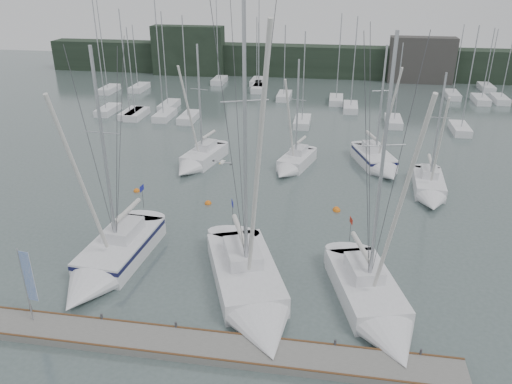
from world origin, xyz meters
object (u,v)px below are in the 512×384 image
sailboat_mid_b (197,161)px  buoy_b (337,211)px  sailboat_near_center (253,297)px  sailboat_near_right (377,310)px  sailboat_near_left (107,264)px  buoy_d (336,210)px  sailboat_mid_d (379,163)px  buoy_c (137,191)px  sailboat_mid_e (430,191)px  sailboat_mid_c (292,165)px  dock_banner (27,280)px  buoy_a (208,204)px

sailboat_mid_b → buoy_b: 14.85m
sailboat_near_center → sailboat_near_right: (6.64, 0.03, -0.04)m
sailboat_near_left → buoy_b: sailboat_near_left is taller
sailboat_near_center → buoy_d: 13.50m
buoy_b → sailboat_mid_b: bearing=151.1°
sailboat_near_center → sailboat_mid_d: size_ratio=1.59×
buoy_b → buoy_c: 16.53m
sailboat_near_center → sailboat_mid_b: size_ratio=1.60×
sailboat_near_right → sailboat_mid_e: 17.23m
sailboat_near_left → sailboat_mid_c: bearing=66.8°
dock_banner → sailboat_mid_b: bearing=92.3°
sailboat_mid_c → buoy_c: bearing=-134.8°
sailboat_mid_b → sailboat_mid_c: bearing=16.5°
sailboat_mid_d → sailboat_near_right: bearing=-111.5°
sailboat_mid_d → buoy_d: bearing=-130.0°
sailboat_mid_c → sailboat_mid_e: 12.22m
sailboat_near_center → dock_banner: (-10.76, -3.49, 2.30)m
sailboat_mid_b → buoy_c: 7.15m
sailboat_mid_c → sailboat_near_center: bearing=-74.2°
sailboat_mid_c → sailboat_near_right: bearing=-56.1°
sailboat_near_left → buoy_c: 12.09m
sailboat_near_left → buoy_b: (13.68, 10.78, -0.64)m
sailboat_near_left → sailboat_mid_e: 25.64m
sailboat_mid_e → buoy_b: (-7.37, -3.87, -0.52)m
buoy_b → dock_banner: size_ratio=0.13×
buoy_a → buoy_d: bearing=3.0°
sailboat_near_center → dock_banner: sailboat_near_center is taller
buoy_c → buoy_d: buoy_d is taller
sailboat_near_center → sailboat_mid_b: sailboat_near_center is taller
buoy_c → buoy_d: 16.48m
buoy_b → buoy_c: buoy_b is taller
sailboat_near_center → sailboat_mid_c: (0.15, 20.40, -0.09)m
sailboat_mid_c → dock_banner: 26.37m
buoy_b → sailboat_near_center: bearing=-109.1°
sailboat_mid_e → buoy_c: sailboat_mid_e is taller
buoy_c → buoy_d: bearing=-2.8°
sailboat_near_left → sailboat_near_right: (15.95, -1.81, -0.06)m
sailboat_mid_b → buoy_b: size_ratio=20.68×
buoy_d → sailboat_near_center: bearing=-108.7°
dock_banner → sailboat_near_center: bearing=25.5°
sailboat_near_left → dock_banner: bearing=-101.3°
sailboat_mid_c → sailboat_mid_e: sailboat_mid_c is taller
sailboat_near_left → sailboat_near_right: bearing=-2.7°
sailboat_mid_d → buoy_b: 9.95m
sailboat_mid_c → sailboat_mid_b: bearing=-159.9°
buoy_a → buoy_c: buoy_a is taller
sailboat_mid_e → buoy_d: size_ratio=19.23×
buoy_d → sailboat_mid_c: bearing=118.7°
sailboat_near_center → dock_banner: 11.54m
sailboat_near_center → buoy_d: size_ratio=34.29×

